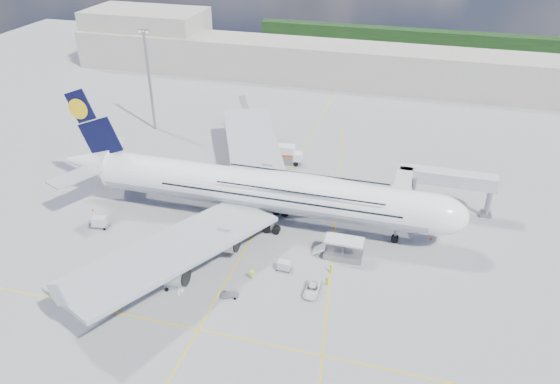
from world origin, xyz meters
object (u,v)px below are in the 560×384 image
(catering_truck_inner, at_px, (286,155))
(cone_wing_left_inner, at_px, (227,178))
(baggage_tug, at_px, (174,286))
(crew_wing, at_px, (144,244))
(light_mast, at_px, (149,79))
(dolly_row_c, at_px, (130,277))
(cone_nose, at_px, (431,238))
(dolly_nose_near, at_px, (230,295))
(catering_truck_outer, at_px, (243,132))
(crew_van, at_px, (331,268))
(cone_wing_right_inner, at_px, (228,252))
(jet_bridge, at_px, (430,183))
(airliner, at_px, (262,190))
(dolly_back, at_px, (99,222))
(cone_wing_left_outer, at_px, (223,165))
(dolly_row_b, at_px, (213,234))
(cone_tail, at_px, (92,210))
(dolly_row_a, at_px, (132,273))
(crew_loader, at_px, (327,282))
(crew_tug, at_px, (252,275))
(dolly_nose_far, at_px, (284,266))
(cone_wing_right_outer, at_px, (128,261))
(service_van, at_px, (312,290))

(catering_truck_inner, xyz_separation_m, cone_wing_left_inner, (-10.21, -10.83, -1.78))
(baggage_tug, bearing_deg, crew_wing, 155.33)
(crew_wing, distance_m, cone_wing_left_inner, 28.40)
(light_mast, distance_m, dolly_row_c, 63.68)
(dolly_row_c, bearing_deg, cone_nose, 44.59)
(dolly_nose_near, distance_m, catering_truck_outer, 59.98)
(light_mast, distance_m, baggage_tug, 67.77)
(cone_wing_left_inner, bearing_deg, crew_wing, -100.14)
(dolly_row_c, relative_size, crew_van, 2.27)
(light_mast, distance_m, cone_wing_right_inner, 61.11)
(jet_bridge, height_order, catering_truck_outer, jet_bridge)
(baggage_tug, xyz_separation_m, cone_wing_right_inner, (4.64, 11.48, -0.53))
(airliner, height_order, dolly_back, airliner)
(dolly_back, xyz_separation_m, cone_wing_left_outer, (13.16, 29.52, -0.87))
(dolly_row_b, relative_size, cone_wing_left_outer, 5.85)
(jet_bridge, xyz_separation_m, cone_tail, (-62.65, -16.38, -6.60))
(catering_truck_inner, bearing_deg, airliner, -90.99)
(dolly_row_a, bearing_deg, crew_loader, -1.63)
(dolly_row_a, xyz_separation_m, dolly_back, (-12.93, 11.17, 0.83))
(crew_tug, relative_size, cone_tail, 3.50)
(baggage_tug, relative_size, cone_tail, 6.04)
(dolly_nose_far, distance_m, crew_loader, 7.94)
(dolly_row_a, distance_m, cone_wing_left_outer, 40.69)
(cone_wing_left_inner, bearing_deg, crew_tug, -62.72)
(crew_loader, relative_size, crew_van, 1.03)
(crew_loader, distance_m, cone_nose, 23.60)
(dolly_nose_far, height_order, cone_wing_right_outer, dolly_nose_far)
(cone_nose, bearing_deg, catering_truck_outer, 144.97)
(dolly_row_a, distance_m, cone_tail, 23.62)
(crew_van, bearing_deg, catering_truck_outer, 8.40)
(dolly_row_c, height_order, dolly_nose_far, dolly_nose_far)
(dolly_nose_near, bearing_deg, baggage_tug, 164.52)
(cone_nose, bearing_deg, cone_wing_right_outer, -157.11)
(light_mast, distance_m, catering_truck_outer, 26.75)
(cone_wing_left_outer, bearing_deg, cone_nose, -20.16)
(light_mast, distance_m, cone_nose, 79.41)
(jet_bridge, bearing_deg, baggage_tug, -137.45)
(light_mast, distance_m, service_van, 76.38)
(dolly_back, xyz_separation_m, crew_loader, (44.03, -5.31, -0.30))
(dolly_row_c, bearing_deg, cone_tail, 153.17)
(crew_loader, bearing_deg, light_mast, 177.61)
(cone_wing_left_outer, bearing_deg, cone_wing_right_outer, -94.09)
(dolly_row_a, relative_size, crew_loader, 1.86)
(crew_wing, height_order, crew_van, crew_wing)
(airliner, bearing_deg, light_mast, 139.00)
(baggage_tug, bearing_deg, dolly_row_a, -173.73)
(dolly_row_b, bearing_deg, catering_truck_inner, 60.80)
(cone_wing_left_outer, bearing_deg, crew_van, -45.28)
(airliner, xyz_separation_m, crew_tug, (3.62, -16.96, -5.94))
(dolly_row_b, relative_size, crew_wing, 1.98)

